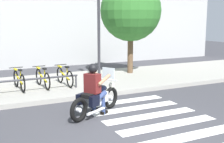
% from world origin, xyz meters
% --- Properties ---
extents(ground_plane, '(48.00, 48.00, 0.00)m').
position_xyz_m(ground_plane, '(0.00, 0.00, 0.00)').
color(ground_plane, '#38383D').
extents(sidewalk, '(24.00, 4.40, 0.15)m').
position_xyz_m(sidewalk, '(0.00, 5.36, 0.07)').
color(sidewalk, gray).
rests_on(sidewalk, ground).
extents(crosswalk_stripe_1, '(2.80, 0.40, 0.01)m').
position_xyz_m(crosswalk_stripe_1, '(0.90, -0.80, 0.00)').
color(crosswalk_stripe_1, white).
rests_on(crosswalk_stripe_1, ground).
extents(crosswalk_stripe_2, '(2.80, 0.40, 0.01)m').
position_xyz_m(crosswalk_stripe_2, '(0.90, 0.00, 0.00)').
color(crosswalk_stripe_2, white).
rests_on(crosswalk_stripe_2, ground).
extents(crosswalk_stripe_3, '(2.80, 0.40, 0.01)m').
position_xyz_m(crosswalk_stripe_3, '(0.90, 0.80, 0.00)').
color(crosswalk_stripe_3, white).
rests_on(crosswalk_stripe_3, ground).
extents(crosswalk_stripe_4, '(2.80, 0.40, 0.01)m').
position_xyz_m(crosswalk_stripe_4, '(0.90, 1.60, 0.00)').
color(crosswalk_stripe_4, white).
rests_on(crosswalk_stripe_4, ground).
extents(crosswalk_stripe_5, '(2.80, 0.40, 0.01)m').
position_xyz_m(crosswalk_stripe_5, '(0.90, 2.40, 0.00)').
color(crosswalk_stripe_5, white).
rests_on(crosswalk_stripe_5, ground).
extents(motorcycle, '(1.87, 1.16, 1.23)m').
position_xyz_m(motorcycle, '(-0.38, 1.57, 0.46)').
color(motorcycle, black).
rests_on(motorcycle, ground).
extents(rider, '(0.77, 0.72, 1.44)m').
position_xyz_m(rider, '(-0.44, 1.53, 0.83)').
color(rider, '#591919').
rests_on(rider, ground).
extents(bicycle_2, '(0.48, 1.62, 0.76)m').
position_xyz_m(bicycle_2, '(-1.89, 4.90, 0.50)').
color(bicycle_2, black).
rests_on(bicycle_2, sidewalk).
extents(bicycle_3, '(0.48, 1.64, 0.75)m').
position_xyz_m(bicycle_3, '(-1.06, 4.90, 0.49)').
color(bicycle_3, black).
rests_on(bicycle_3, sidewalk).
extents(bicycle_4, '(0.48, 1.63, 0.75)m').
position_xyz_m(bicycle_4, '(-0.23, 4.90, 0.50)').
color(bicycle_4, black).
rests_on(bicycle_4, sidewalk).
extents(bike_rack, '(3.91, 0.07, 0.49)m').
position_xyz_m(bike_rack, '(-1.89, 4.35, 0.57)').
color(bike_rack, '#333338').
rests_on(bike_rack, sidewalk).
extents(street_lamp, '(0.28, 0.28, 3.90)m').
position_xyz_m(street_lamp, '(1.56, 5.76, 2.39)').
color(street_lamp, '#2D2D33').
rests_on(street_lamp, ground).
extents(tree_near_rack, '(2.76, 2.76, 4.37)m').
position_xyz_m(tree_near_rack, '(3.32, 6.16, 2.98)').
color(tree_near_rack, brown).
rests_on(tree_near_rack, ground).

